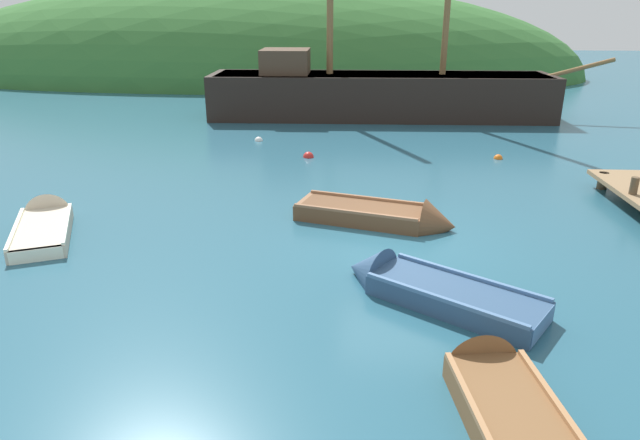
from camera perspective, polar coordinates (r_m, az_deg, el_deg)
The scene contains 10 objects.
ground_plane at distance 12.97m, azimuth 7.70°, elevation -2.19°, with size 120.00×120.00×0.00m, color #285B70.
shore_hill at distance 44.36m, azimuth -7.65°, elevation 14.17°, with size 50.07×18.70×13.67m, color #387033.
sailing_ship at distance 27.53m, azimuth 5.74°, elevation 11.89°, with size 18.62×3.59×12.88m.
rowboat_outer_right at distance 13.97m, azimuth 6.68°, elevation 0.18°, with size 4.10×2.30×1.18m.
rowboat_portside at distance 10.64m, azimuth 10.51°, elevation -6.99°, with size 3.78×3.14×1.12m.
rowboat_near_dock at distance 15.10m, azimuth -26.00°, elevation -0.47°, with size 2.38×3.62×1.11m.
rowboat_center at distance 8.15m, azimuth 18.05°, elevation -17.45°, with size 1.54×3.70×1.09m.
buoy_orange at distance 20.87m, azimuth 17.56°, elevation 5.93°, with size 0.31×0.31×0.31m, color orange.
buoy_white at distance 22.76m, azimuth -6.23°, elevation 7.96°, with size 0.33×0.33×0.33m, color white.
buoy_red at distance 20.12m, azimuth -1.18°, elevation 6.37°, with size 0.38×0.38×0.38m, color red.
Camera 1 is at (-1.07, -11.90, 5.04)m, focal length 31.65 mm.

